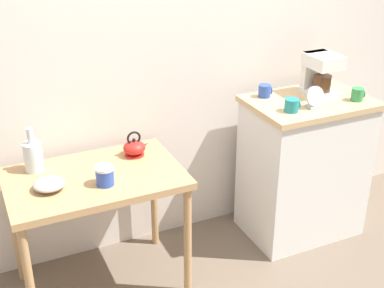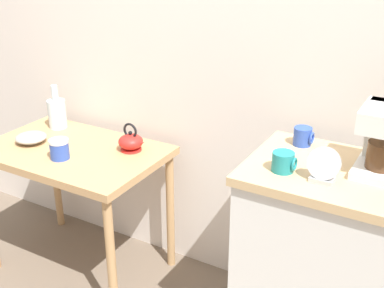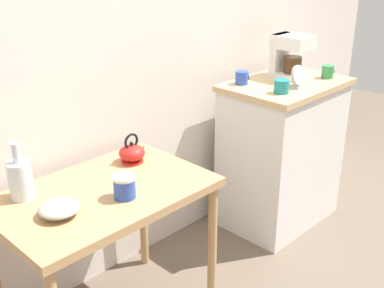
% 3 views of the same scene
% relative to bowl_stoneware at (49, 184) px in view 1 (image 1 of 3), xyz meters
% --- Properties ---
extents(ground_plane, '(8.00, 8.00, 0.00)m').
position_rel_bowl_stoneware_xyz_m(ground_plane, '(0.82, 0.02, -0.76)').
color(ground_plane, '#6B5B4C').
extents(back_wall, '(4.40, 0.10, 2.80)m').
position_rel_bowl_stoneware_xyz_m(back_wall, '(0.92, 0.46, 0.64)').
color(back_wall, silver).
rests_on(back_wall, ground_plane).
extents(wooden_table, '(0.93, 0.60, 0.73)m').
position_rel_bowl_stoneware_xyz_m(wooden_table, '(0.24, 0.05, -0.12)').
color(wooden_table, tan).
rests_on(wooden_table, ground_plane).
extents(kitchen_counter, '(0.76, 0.52, 0.94)m').
position_rel_bowl_stoneware_xyz_m(kitchen_counter, '(1.62, 0.06, -0.29)').
color(kitchen_counter, white).
rests_on(kitchen_counter, ground_plane).
extents(bowl_stoneware, '(0.16, 0.16, 0.05)m').
position_rel_bowl_stoneware_xyz_m(bowl_stoneware, '(0.00, 0.00, 0.00)').
color(bowl_stoneware, '#9E998C').
rests_on(bowl_stoneware, wooden_table).
extents(teakettle, '(0.15, 0.13, 0.15)m').
position_rel_bowl_stoneware_xyz_m(teakettle, '(0.52, 0.18, 0.02)').
color(teakettle, red).
rests_on(teakettle, wooden_table).
extents(glass_carafe_vase, '(0.10, 0.10, 0.25)m').
position_rel_bowl_stoneware_xyz_m(glass_carafe_vase, '(-0.03, 0.24, 0.06)').
color(glass_carafe_vase, silver).
rests_on(glass_carafe_vase, wooden_table).
extents(canister_enamel, '(0.10, 0.10, 0.10)m').
position_rel_bowl_stoneware_xyz_m(canister_enamel, '(0.27, -0.07, 0.02)').
color(canister_enamel, '#2D4CAD').
rests_on(canister_enamel, wooden_table).
extents(coffee_maker, '(0.18, 0.22, 0.26)m').
position_rel_bowl_stoneware_xyz_m(coffee_maker, '(1.73, 0.13, 0.32)').
color(coffee_maker, white).
rests_on(coffee_maker, kitchen_counter).
extents(mug_dark_teal, '(0.09, 0.08, 0.08)m').
position_rel_bowl_stoneware_xyz_m(mug_dark_teal, '(1.40, -0.05, 0.21)').
color(mug_dark_teal, teal).
rests_on(mug_dark_teal, kitchen_counter).
extents(mug_blue, '(0.08, 0.08, 0.08)m').
position_rel_bowl_stoneware_xyz_m(mug_blue, '(1.39, 0.22, 0.22)').
color(mug_blue, '#2D4CAD').
rests_on(mug_blue, kitchen_counter).
extents(mug_tall_green, '(0.08, 0.07, 0.08)m').
position_rel_bowl_stoneware_xyz_m(mug_tall_green, '(1.87, -0.07, 0.22)').
color(mug_tall_green, '#338C4C').
rests_on(mug_tall_green, kitchen_counter).
extents(table_clock, '(0.12, 0.06, 0.13)m').
position_rel_bowl_stoneware_xyz_m(table_clock, '(1.56, -0.06, 0.23)').
color(table_clock, '#B2B5BA').
rests_on(table_clock, kitchen_counter).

